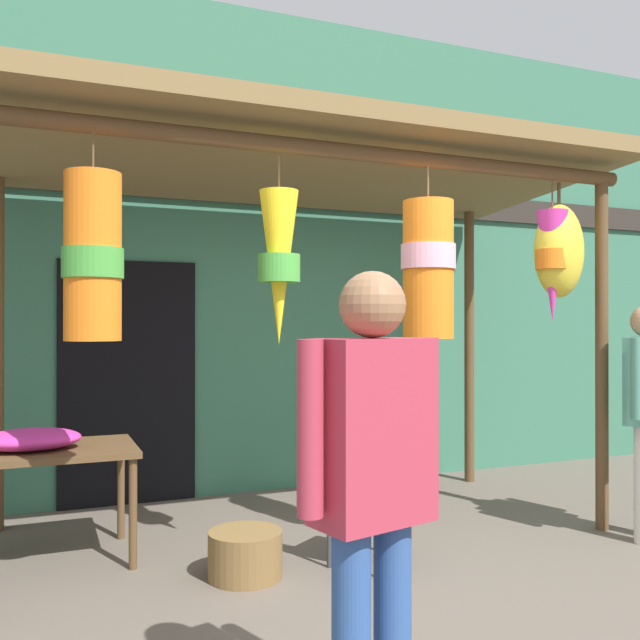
{
  "coord_description": "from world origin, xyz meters",
  "views": [
    {
      "loc": [
        -1.94,
        -3.62,
        1.49
      ],
      "look_at": [
        -0.05,
        0.93,
        1.51
      ],
      "focal_mm": 38.5,
      "sensor_mm": 36.0,
      "label": 1
    }
  ],
  "objects_px": {
    "display_table": "(32,461)",
    "wicker_basket_by_table": "(245,554)",
    "folding_chair": "(363,485)",
    "flower_heap_on_table": "(33,439)",
    "customer_foreground": "(372,474)"
  },
  "relations": [
    {
      "from": "display_table",
      "to": "wicker_basket_by_table",
      "type": "distance_m",
      "value": 1.44
    },
    {
      "from": "display_table",
      "to": "folding_chair",
      "type": "height_order",
      "value": "folding_chair"
    },
    {
      "from": "folding_chair",
      "to": "wicker_basket_by_table",
      "type": "height_order",
      "value": "folding_chair"
    },
    {
      "from": "flower_heap_on_table",
      "to": "customer_foreground",
      "type": "distance_m",
      "value": 2.71
    },
    {
      "from": "display_table",
      "to": "folding_chair",
      "type": "relative_size",
      "value": 1.46
    },
    {
      "from": "customer_foreground",
      "to": "wicker_basket_by_table",
      "type": "bearing_deg",
      "value": 87.07
    },
    {
      "from": "wicker_basket_by_table",
      "to": "display_table",
      "type": "bearing_deg",
      "value": 148.31
    },
    {
      "from": "display_table",
      "to": "flower_heap_on_table",
      "type": "height_order",
      "value": "flower_heap_on_table"
    },
    {
      "from": "display_table",
      "to": "customer_foreground",
      "type": "height_order",
      "value": "customer_foreground"
    },
    {
      "from": "display_table",
      "to": "wicker_basket_by_table",
      "type": "relative_size",
      "value": 2.83
    },
    {
      "from": "display_table",
      "to": "wicker_basket_by_table",
      "type": "height_order",
      "value": "display_table"
    },
    {
      "from": "folding_chair",
      "to": "customer_foreground",
      "type": "xyz_separation_m",
      "value": [
        -0.8,
        -1.7,
        0.48
      ]
    },
    {
      "from": "display_table",
      "to": "flower_heap_on_table",
      "type": "relative_size",
      "value": 2.08
    },
    {
      "from": "folding_chair",
      "to": "wicker_basket_by_table",
      "type": "xyz_separation_m",
      "value": [
        -0.71,
        0.12,
        -0.37
      ]
    },
    {
      "from": "display_table",
      "to": "flower_heap_on_table",
      "type": "distance_m",
      "value": 0.15
    }
  ]
}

